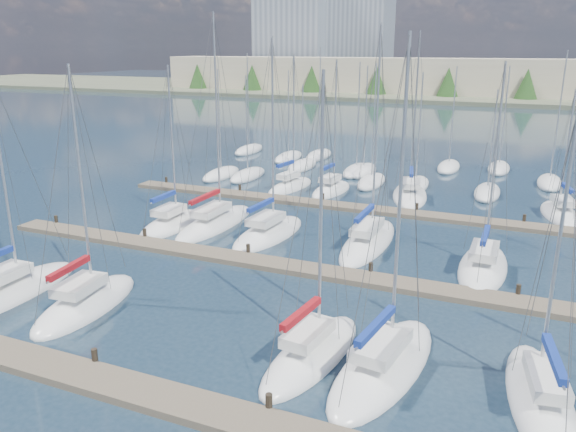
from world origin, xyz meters
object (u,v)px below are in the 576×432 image
at_px(sailboat_e, 384,365).
at_px(sailboat_d, 312,354).
at_px(sailboat_o, 331,190).
at_px(sailboat_q, 560,214).
at_px(sailboat_h, 172,224).
at_px(sailboat_f, 540,399).
at_px(sailboat_j, 269,233).
at_px(sailboat_n, 290,187).
at_px(sailboat_k, 368,241).
at_px(sailboat_l, 483,267).
at_px(sailboat_p, 410,195).
at_px(sailboat_b, 8,293).
at_px(sailboat_i, 215,223).
at_px(sailboat_c, 86,304).

distance_m(sailboat_e, sailboat_d, 3.10).
distance_m(sailboat_o, sailboat_e, 29.65).
bearing_deg(sailboat_d, sailboat_q, 75.79).
bearing_deg(sailboat_h, sailboat_f, -27.56).
bearing_deg(sailboat_j, sailboat_n, 110.63).
height_order(sailboat_k, sailboat_l, sailboat_k).
relative_size(sailboat_k, sailboat_f, 1.27).
distance_m(sailboat_p, sailboat_o, 7.11).
distance_m(sailboat_j, sailboat_n, 13.82).
relative_size(sailboat_q, sailboat_b, 0.83).
bearing_deg(sailboat_p, sailboat_f, -80.61).
distance_m(sailboat_i, sailboat_o, 13.81).
height_order(sailboat_f, sailboat_o, sailboat_o).
xyz_separation_m(sailboat_p, sailboat_c, (-10.85, -28.71, -0.00)).
height_order(sailboat_n, sailboat_i, sailboat_i).
height_order(sailboat_b, sailboat_o, sailboat_b).
xyz_separation_m(sailboat_k, sailboat_f, (10.70, -14.78, -0.00)).
xyz_separation_m(sailboat_k, sailboat_h, (-14.48, -1.97, -0.01)).
relative_size(sailboat_j, sailboat_e, 1.01).
relative_size(sailboat_b, sailboat_p, 0.86).
height_order(sailboat_i, sailboat_e, sailboat_i).
distance_m(sailboat_p, sailboat_e, 28.79).
xyz_separation_m(sailboat_i, sailboat_e, (16.39, -14.27, -0.01)).
relative_size(sailboat_i, sailboat_l, 1.24).
distance_m(sailboat_n, sailboat_i, 12.71).
bearing_deg(sailboat_e, sailboat_b, -169.46).
relative_size(sailboat_f, sailboat_o, 0.94).
bearing_deg(sailboat_e, sailboat_d, -165.68).
height_order(sailboat_n, sailboat_o, sailboat_n).
relative_size(sailboat_f, sailboat_d, 0.92).
height_order(sailboat_q, sailboat_c, sailboat_c).
bearing_deg(sailboat_i, sailboat_p, 50.72).
xyz_separation_m(sailboat_k, sailboat_c, (-10.78, -15.09, -0.01)).
distance_m(sailboat_f, sailboat_l, 13.38).
bearing_deg(sailboat_j, sailboat_p, 68.48).
xyz_separation_m(sailboat_n, sailboat_l, (18.48, -13.95, -0.03)).
relative_size(sailboat_f, sailboat_l, 0.92).
relative_size(sailboat_q, sailboat_k, 0.70).
height_order(sailboat_n, sailboat_e, sailboat_e).
xyz_separation_m(sailboat_h, sailboat_l, (22.04, 0.20, -0.00)).
distance_m(sailboat_h, sailboat_i, 3.17).
bearing_deg(sailboat_i, sailboat_d, -47.25).
relative_size(sailboat_q, sailboat_l, 0.82).
relative_size(sailboat_n, sailboat_c, 1.01).
bearing_deg(sailboat_d, sailboat_f, 9.01).
bearing_deg(sailboat_k, sailboat_p, 89.61).
bearing_deg(sailboat_p, sailboat_k, -101.41).
bearing_deg(sailboat_i, sailboat_f, -32.13).
height_order(sailboat_f, sailboat_d, sailboat_d).
height_order(sailboat_f, sailboat_b, sailboat_b).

